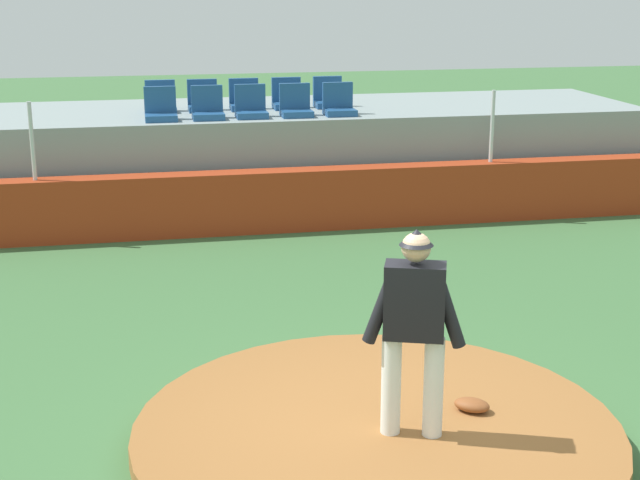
% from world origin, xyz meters
% --- Properties ---
extents(ground_plane, '(60.00, 60.00, 0.00)m').
position_xyz_m(ground_plane, '(0.00, 0.00, 0.00)').
color(ground_plane, '#3D693A').
extents(pitchers_mound, '(3.98, 3.98, 0.19)m').
position_xyz_m(pitchers_mound, '(0.00, 0.00, 0.10)').
color(pitchers_mound, '#925D2F').
rests_on(pitchers_mound, ground_plane).
extents(pitcher, '(0.79, 0.38, 1.69)m').
position_xyz_m(pitcher, '(0.23, -0.20, 1.17)').
color(pitcher, white).
rests_on(pitcher, pitchers_mound).
extents(fielding_glove, '(0.36, 0.34, 0.11)m').
position_xyz_m(fielding_glove, '(0.84, 0.08, 0.25)').
color(fielding_glove, brown).
rests_on(fielding_glove, pitchers_mound).
extents(brick_barrier, '(13.96, 0.40, 0.92)m').
position_xyz_m(brick_barrier, '(0.00, 6.81, 0.46)').
color(brick_barrier, '#9E3317').
rests_on(brick_barrier, ground_plane).
extents(fence_post_left, '(0.06, 0.06, 1.11)m').
position_xyz_m(fence_post_left, '(-3.23, 6.81, 1.47)').
color(fence_post_left, silver).
rests_on(fence_post_left, brick_barrier).
extents(fence_post_right, '(0.06, 0.06, 1.11)m').
position_xyz_m(fence_post_right, '(3.58, 6.81, 1.47)').
color(fence_post_right, silver).
rests_on(fence_post_right, brick_barrier).
extents(bleacher_platform, '(13.13, 3.07, 1.58)m').
position_xyz_m(bleacher_platform, '(0.00, 8.76, 0.79)').
color(bleacher_platform, gray).
rests_on(bleacher_platform, ground_plane).
extents(stadium_chair_0, '(0.48, 0.44, 0.50)m').
position_xyz_m(stadium_chair_0, '(-1.40, 7.73, 1.74)').
color(stadium_chair_0, navy).
rests_on(stadium_chair_0, bleacher_platform).
extents(stadium_chair_1, '(0.48, 0.44, 0.50)m').
position_xyz_m(stadium_chair_1, '(-0.69, 7.74, 1.74)').
color(stadium_chair_1, navy).
rests_on(stadium_chair_1, bleacher_platform).
extents(stadium_chair_2, '(0.48, 0.44, 0.50)m').
position_xyz_m(stadium_chair_2, '(-0.02, 7.76, 1.74)').
color(stadium_chair_2, navy).
rests_on(stadium_chair_2, bleacher_platform).
extents(stadium_chair_3, '(0.48, 0.44, 0.50)m').
position_xyz_m(stadium_chair_3, '(0.68, 7.75, 1.74)').
color(stadium_chair_3, navy).
rests_on(stadium_chair_3, bleacher_platform).
extents(stadium_chair_4, '(0.48, 0.44, 0.50)m').
position_xyz_m(stadium_chair_4, '(1.37, 7.76, 1.74)').
color(stadium_chair_4, navy).
rests_on(stadium_chair_4, bleacher_platform).
extents(stadium_chair_5, '(0.48, 0.44, 0.50)m').
position_xyz_m(stadium_chair_5, '(-1.37, 8.64, 1.74)').
color(stadium_chair_5, navy).
rests_on(stadium_chair_5, bleacher_platform).
extents(stadium_chair_6, '(0.48, 0.44, 0.50)m').
position_xyz_m(stadium_chair_6, '(-0.70, 8.63, 1.74)').
color(stadium_chair_6, navy).
rests_on(stadium_chair_6, bleacher_platform).
extents(stadium_chair_7, '(0.48, 0.44, 0.50)m').
position_xyz_m(stadium_chair_7, '(-0.02, 8.63, 1.74)').
color(stadium_chair_7, navy).
rests_on(stadium_chair_7, bleacher_platform).
extents(stadium_chair_8, '(0.48, 0.44, 0.50)m').
position_xyz_m(stadium_chair_8, '(0.69, 8.64, 1.74)').
color(stadium_chair_8, navy).
rests_on(stadium_chair_8, bleacher_platform).
extents(stadium_chair_9, '(0.48, 0.44, 0.50)m').
position_xyz_m(stadium_chair_9, '(1.40, 8.67, 1.74)').
color(stadium_chair_9, navy).
rests_on(stadium_chair_9, bleacher_platform).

